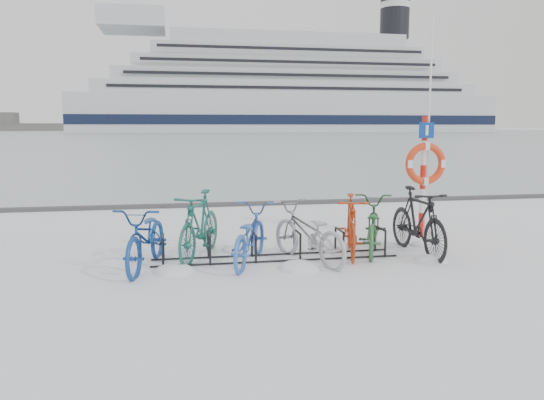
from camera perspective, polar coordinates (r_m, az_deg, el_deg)
ground at (r=8.71m, az=0.40°, el=-6.34°), size 900.00×900.00×0.00m
ice_sheet at (r=163.31m, az=-9.95°, el=7.07°), size 400.00×298.00×0.02m
quay_edge at (r=14.43m, az=-4.00°, el=-0.44°), size 400.00×0.25×0.10m
bike_rack at (r=8.67m, az=0.40°, el=-5.18°), size 4.00×0.48×0.46m
lifebuoy_station at (r=10.64m, az=16.14°, el=3.74°), size 0.82×0.23×4.25m
cruise_ferry at (r=202.84m, az=1.32°, el=11.26°), size 155.15×29.23×50.98m
bike_0 at (r=8.33m, az=-13.31°, el=-3.66°), size 1.08×2.03×1.01m
bike_1 at (r=8.77m, az=-7.81°, el=-2.51°), size 1.20×1.96×1.14m
bike_2 at (r=8.37m, az=-2.47°, el=-3.58°), size 1.26×1.93×0.96m
bike_3 at (r=8.49m, az=3.85°, el=-3.33°), size 1.30×1.99×0.99m
bike_4 at (r=9.01m, az=8.52°, el=-2.54°), size 0.94×1.81×1.05m
bike_5 at (r=9.28m, az=10.71°, el=-2.49°), size 1.31×1.98×0.98m
bike_6 at (r=9.30m, az=15.43°, el=-2.05°), size 0.60×1.95×1.16m
snow_drifts at (r=8.59m, az=1.72°, el=-6.55°), size 5.90×1.97×0.23m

